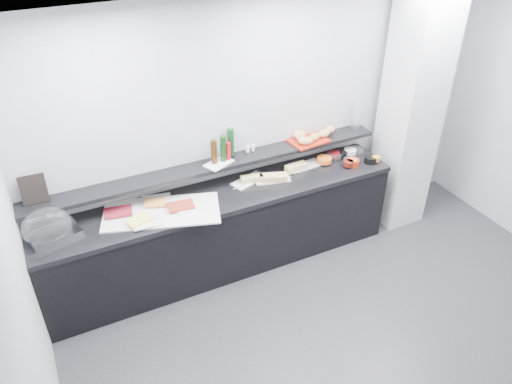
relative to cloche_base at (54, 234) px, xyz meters
name	(u,v)px	position (x,y,z in m)	size (l,w,h in m)	color
ground	(376,359)	(2.24, -1.73, -0.92)	(5.00, 5.00, 0.00)	#2D2D30
back_wall	(272,126)	(2.24, 0.27, 0.43)	(5.00, 0.02, 2.70)	#A8AAAF
ceiling	(440,48)	(2.24, -1.73, 1.78)	(5.00, 5.00, 0.00)	white
column	(411,112)	(3.74, -0.08, 0.43)	(0.50, 0.50, 2.70)	silver
buffet_cabinet	(223,233)	(1.54, -0.03, -0.50)	(3.60, 0.60, 0.85)	black
counter_top	(222,196)	(1.54, -0.03, -0.05)	(3.62, 0.62, 0.05)	black
wall_shelf	(214,165)	(1.54, 0.14, 0.21)	(3.60, 0.25, 0.04)	black
cloche_base	(54,234)	(0.00, 0.00, 0.00)	(0.41, 0.28, 0.04)	silver
cloche_dome	(47,226)	(-0.04, -0.02, 0.11)	(0.41, 0.27, 0.34)	silver
linen_runner	(162,212)	(0.93, -0.07, -0.01)	(1.05, 0.50, 0.01)	white
platter_meat_a	(121,208)	(0.60, 0.12, 0.00)	(0.30, 0.20, 0.01)	white
food_meat_a	(118,212)	(0.56, 0.06, 0.02)	(0.25, 0.16, 0.02)	maroon
platter_salmon	(157,200)	(0.94, 0.11, 0.00)	(0.27, 0.18, 0.01)	silver
food_salmon	(156,203)	(0.91, 0.05, 0.02)	(0.20, 0.12, 0.02)	orange
platter_cheese	(147,222)	(0.76, -0.19, 0.00)	(0.26, 0.18, 0.01)	silver
food_cheese	(139,220)	(0.70, -0.16, 0.02)	(0.21, 0.14, 0.02)	#F6F25F
platter_meat_b	(191,205)	(1.20, -0.12, 0.00)	(0.30, 0.20, 0.01)	white
food_meat_b	(181,206)	(1.10, -0.10, 0.02)	(0.24, 0.15, 0.02)	maroon
sandwich_plate_left	(249,180)	(1.88, 0.07, -0.01)	(0.37, 0.16, 0.01)	white
sandwich_food_left	(252,179)	(1.90, 0.03, 0.02)	(0.22, 0.09, 0.06)	tan
tongs_left	(240,187)	(1.74, -0.02, 0.00)	(0.01, 0.01, 0.16)	#B8BAC0
sandwich_plate_mid	(272,179)	(2.10, -0.02, -0.01)	(0.35, 0.15, 0.01)	white
sandwich_food_mid	(273,177)	(2.10, -0.04, 0.02)	(0.27, 0.11, 0.06)	tan
tongs_mid	(285,179)	(2.21, -0.09, 0.00)	(0.01, 0.01, 0.16)	silver
sandwich_plate_right	(305,166)	(2.55, 0.07, -0.01)	(0.37, 0.16, 0.01)	silver
sandwich_food_right	(296,167)	(2.41, 0.04, 0.02)	(0.23, 0.09, 0.06)	#E0C775
tongs_right	(292,174)	(2.33, -0.03, 0.00)	(0.01, 0.01, 0.16)	silver
bowl_glass_fruit	(334,156)	(2.91, 0.07, 0.02)	(0.16, 0.16, 0.07)	white
fill_glass_fruit	(324,160)	(2.76, 0.03, 0.03)	(0.16, 0.16, 0.05)	orange
bowl_black_jam	(340,154)	(2.99, 0.09, 0.02)	(0.16, 0.16, 0.07)	black
fill_black_jam	(334,154)	(2.92, 0.08, 0.03)	(0.12, 0.12, 0.05)	#630E11
bowl_glass_cream	(355,152)	(3.16, 0.04, 0.02)	(0.18, 0.18, 0.07)	white
fill_glass_cream	(350,151)	(3.11, 0.07, 0.03)	(0.13, 0.13, 0.05)	white
bowl_red_jam	(353,163)	(3.01, -0.13, 0.02)	(0.14, 0.14, 0.07)	maroon
fill_red_jam	(348,163)	(2.94, -0.14, 0.03)	(0.11, 0.11, 0.05)	#4F130B
bowl_glass_salmon	(351,162)	(2.99, -0.12, 0.02)	(0.16, 0.16, 0.07)	white
fill_glass_salmon	(352,161)	(3.00, -0.13, 0.03)	(0.11, 0.11, 0.05)	#D05332
bowl_black_fruit	(371,159)	(3.22, -0.16, 0.02)	(0.14, 0.14, 0.07)	black
fill_black_fruit	(376,159)	(3.27, -0.19, 0.03)	(0.08, 0.08, 0.05)	orange
framed_print	(34,190)	(-0.07, 0.19, 0.36)	(0.22, 0.02, 0.26)	black
print_art	(35,187)	(-0.05, 0.23, 0.36)	(0.16, 0.00, 0.22)	beige
condiment_tray	(219,163)	(1.59, 0.12, 0.24)	(0.27, 0.17, 0.01)	white
bottle_green_a	(223,149)	(1.65, 0.14, 0.37)	(0.06, 0.06, 0.26)	black
bottle_brown	(214,152)	(1.55, 0.14, 0.36)	(0.06, 0.06, 0.24)	#341F09
bottle_green_b	(231,142)	(1.76, 0.21, 0.38)	(0.07, 0.07, 0.28)	#0F3917
bottle_hot	(228,151)	(1.70, 0.14, 0.33)	(0.04, 0.04, 0.18)	red
shaker_salt	(248,149)	(1.93, 0.19, 0.28)	(0.04, 0.04, 0.07)	white
shaker_pepper	(253,148)	(1.99, 0.19, 0.28)	(0.03, 0.03, 0.07)	white
bread_tray	(308,141)	(2.61, 0.14, 0.24)	(0.40, 0.28, 0.02)	#A22311
bread_roll_nw	(299,135)	(2.54, 0.21, 0.29)	(0.14, 0.09, 0.08)	tan
bread_roll_n	(299,135)	(2.53, 0.21, 0.29)	(0.12, 0.08, 0.08)	tan
bread_roll_ne	(330,129)	(2.90, 0.18, 0.29)	(0.15, 0.09, 0.08)	#AA8541
bread_roll_sw	(306,141)	(2.53, 0.06, 0.29)	(0.16, 0.10, 0.08)	#BC8A47
bread_roll_s	(314,137)	(2.65, 0.10, 0.29)	(0.13, 0.08, 0.08)	#BC7C47
bread_roll_midw	(301,137)	(2.52, 0.16, 0.29)	(0.12, 0.08, 0.08)	#AF7843
bread_roll_mide	(324,133)	(2.78, 0.12, 0.29)	(0.15, 0.09, 0.08)	tan
carafe	(357,116)	(3.23, 0.18, 0.38)	(0.11, 0.11, 0.30)	white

